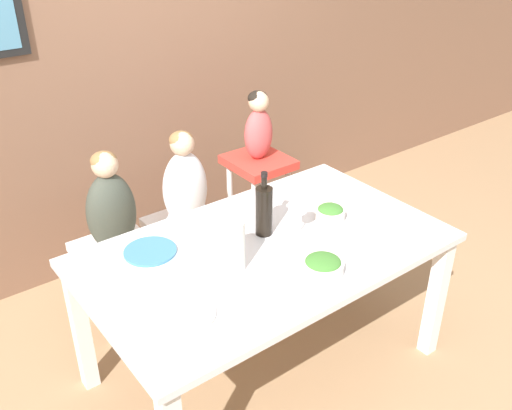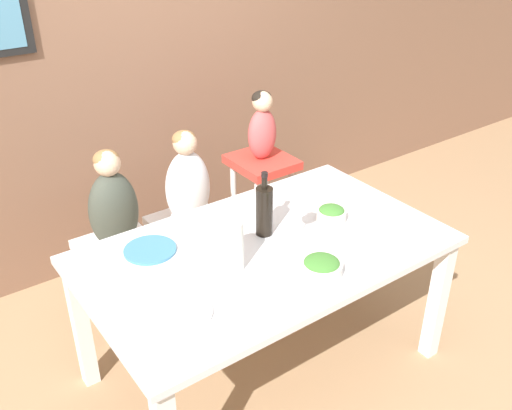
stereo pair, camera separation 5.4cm
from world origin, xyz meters
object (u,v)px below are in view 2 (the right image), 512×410
Objects in this scene: wine_glass_near at (302,207)px; salad_bowl_large at (321,266)px; person_child_left at (113,204)px; chair_far_center at (191,233)px; dinner_plate_front_left at (182,313)px; dinner_plate_back_left at (150,250)px; dinner_plate_back_right at (317,195)px; paper_towel_roll at (230,245)px; chair_right_highchair at (262,182)px; wine_bottle at (264,210)px; salad_bowl_small at (331,214)px; chair_far_left at (120,258)px; person_child_center at (187,181)px; person_baby_right at (262,125)px.

wine_glass_near is 0.35m from salad_bowl_large.
chair_far_center is at bearing -0.06° from person_child_left.
dinner_plate_front_left is (-0.14, -0.96, 0.00)m from person_child_left.
chair_far_center is 2.00× the size of dinner_plate_back_left.
dinner_plate_back_right is (1.04, 0.41, 0.00)m from dinner_plate_front_left.
dinner_plate_back_left and dinner_plate_back_right have the same top height.
paper_towel_roll is 0.40m from dinner_plate_back_left.
chair_right_highchair is at bearing 41.58° from dinner_plate_front_left.
chair_right_highchair is 1.16m from paper_towel_roll.
dinner_plate_back_left reaches higher than chair_right_highchair.
salad_bowl_small is (0.33, -0.09, -0.09)m from wine_bottle.
chair_far_left is 0.33m from person_child_left.
wine_bottle is 1.37× the size of paper_towel_roll.
chair_far_center is at bearing 130.19° from dinner_plate_back_right.
wine_bottle reaches higher than person_child_center.
dinner_plate_front_left is at bearing -120.86° from person_child_center.
person_child_left reaches higher than dinner_plate_back_left.
person_child_center is at bearing 0.06° from chair_far_left.
dinner_plate_front_left is at bearing -155.75° from paper_towel_roll.
person_child_center reaches higher than dinner_plate_back_right.
paper_towel_roll is at bearing -55.74° from dinner_plate_back_left.
chair_right_highchair is 1.32× the size of person_child_left.
person_child_left is 2.37× the size of dinner_plate_back_right.
wine_bottle is at bearing 26.68° from paper_towel_roll.
person_child_center is (0.00, 0.00, 0.33)m from chair_far_center.
dinner_plate_front_left is (-1.08, -0.96, -0.21)m from person_baby_right.
dinner_plate_back_left is at bearing 124.26° from paper_towel_roll.
dinner_plate_back_right is (0.44, 0.53, -0.03)m from salad_bowl_large.
chair_right_highchair is at bearing 0.00° from chair_far_center.
dinner_plate_back_right reaches higher than chair_far_left.
dinner_plate_back_left is at bearing 161.96° from salad_bowl_small.
salad_bowl_large is at bearing -48.79° from dinner_plate_back_left.
person_child_center reaches higher than paper_towel_roll.
paper_towel_roll is 0.43m from wine_glass_near.
dinner_plate_front_left is (-0.57, -0.96, 0.34)m from chair_far_center.
dinner_plate_back_right is (0.72, 0.27, -0.11)m from paper_towel_roll.
dinner_plate_back_left is (-0.99, -0.50, -0.21)m from person_baby_right.
chair_far_center is 2.00× the size of dinner_plate_front_left.
chair_right_highchair is 1.12m from dinner_plate_back_left.
person_child_center is 1.07m from salad_bowl_large.
dinner_plate_front_left is at bearing -158.17° from dinner_plate_back_right.
chair_right_highchair is 0.53m from person_child_center.
person_child_center is 0.87m from paper_towel_roll.
wine_bottle reaches higher than wine_glass_near.
chair_far_left is at bearing -90.00° from person_child_left.
person_child_center reaches higher than chair_far_center.
wine_bottle is at bearing 25.41° from dinner_plate_front_left.
chair_right_highchair is 0.88m from wine_bottle.
person_child_left is at bearing 90.00° from chair_far_left.
person_child_center is (0.44, 0.00, 0.33)m from chair_far_left.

